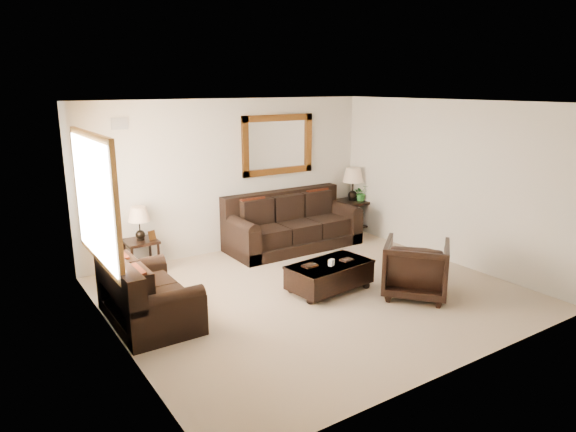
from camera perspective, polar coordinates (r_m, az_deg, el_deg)
room at (r=7.11m, az=2.98°, el=1.56°), size 5.51×5.01×2.71m
window at (r=6.77m, az=-20.58°, el=1.73°), size 0.07×1.96×1.66m
mirror at (r=9.57m, az=-1.12°, el=7.92°), size 1.50×0.06×1.10m
air_vent at (r=8.38m, az=-18.22°, el=9.73°), size 0.25×0.02×0.18m
sofa at (r=9.49m, az=0.38°, el=-1.28°), size 2.46×1.06×1.01m
loveseat at (r=6.79m, az=-15.66°, el=-8.76°), size 0.92×1.55×0.87m
end_table_left at (r=8.43m, az=-16.13°, el=-1.49°), size 0.49×0.49×1.08m
end_table_right at (r=10.41m, az=7.20°, el=2.84°), size 0.60×0.60×1.32m
coffee_table at (r=7.53m, az=4.64°, el=-6.39°), size 1.30×0.80×0.52m
armchair at (r=7.51m, az=14.05°, el=-5.37°), size 1.18×1.18×0.89m
potted_plant at (r=10.44m, az=8.13°, el=2.37°), size 0.32×0.35×0.25m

